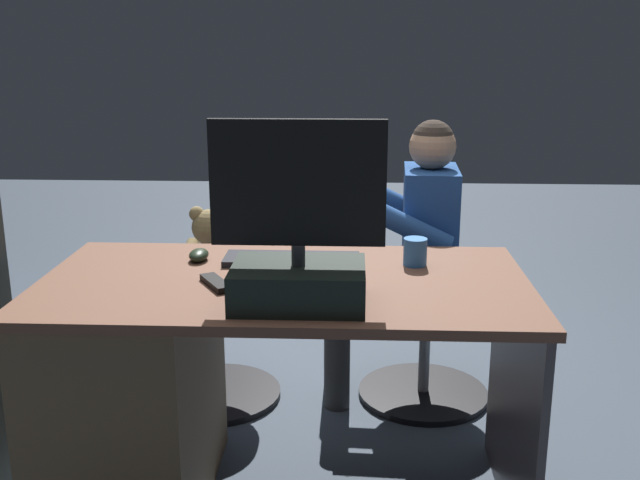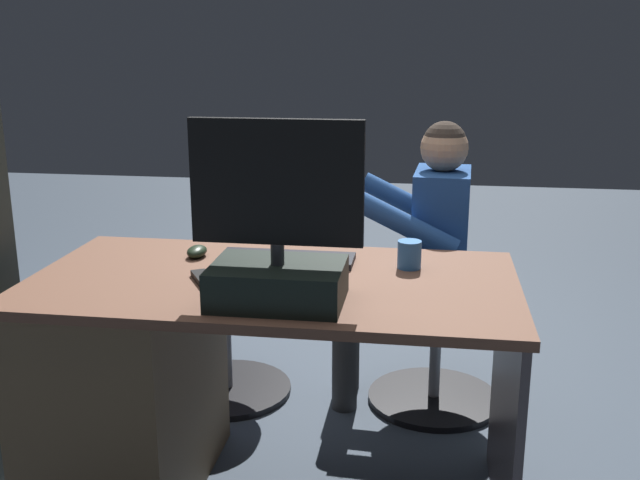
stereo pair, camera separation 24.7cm
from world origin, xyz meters
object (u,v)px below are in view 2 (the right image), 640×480
object	(u,v)px
monitor	(278,253)
keyboard	(287,259)
cup	(409,255)
visitor_chair	(436,337)
tv_remote	(204,279)
desk	(159,375)
person	(417,242)
computer_mouse	(197,251)
teddy_bear	(223,248)
office_chair_teddy	(225,329)

from	to	relation	value
monitor	keyboard	xyz separation A→B (m)	(0.05, -0.37, -0.12)
cup	visitor_chair	xyz separation A→B (m)	(-0.10, -0.57, -0.50)
tv_remote	visitor_chair	distance (m)	1.14
desk	person	world-z (taller)	person
cup	visitor_chair	world-z (taller)	cup
desk	computer_mouse	world-z (taller)	computer_mouse
visitor_chair	person	xyz separation A→B (m)	(0.09, 0.00, 0.38)
cup	monitor	bearing A→B (deg)	46.97
keyboard	visitor_chair	distance (m)	0.87
keyboard	teddy_bear	distance (m)	0.65
teddy_bear	visitor_chair	xyz separation A→B (m)	(-0.84, -0.03, -0.34)
monitor	office_chair_teddy	size ratio (longest dim) A/B	0.93
tv_remote	computer_mouse	bearing A→B (deg)	-98.92
office_chair_teddy	monitor	bearing A→B (deg)	114.65
cup	teddy_bear	bearing A→B (deg)	-36.01
keyboard	computer_mouse	size ratio (longest dim) A/B	4.38
tv_remote	cup	bearing A→B (deg)	170.86
computer_mouse	tv_remote	xyz separation A→B (m)	(-0.10, 0.25, -0.01)
tv_remote	desk	bearing A→B (deg)	-51.98
tv_remote	office_chair_teddy	size ratio (longest dim) A/B	0.29
keyboard	visitor_chair	world-z (taller)	keyboard
office_chair_teddy	person	world-z (taller)	person
cup	person	distance (m)	0.57
monitor	keyboard	size ratio (longest dim) A/B	1.15
keyboard	teddy_bear	xyz separation A→B (m)	(0.36, -0.53, -0.13)
person	teddy_bear	bearing A→B (deg)	2.08
visitor_chair	keyboard	bearing A→B (deg)	49.15
tv_remote	teddy_bear	bearing A→B (deg)	-108.78
desk	office_chair_teddy	bearing A→B (deg)	-91.74
office_chair_teddy	teddy_bear	world-z (taller)	teddy_bear
monitor	computer_mouse	world-z (taller)	monitor
keyboard	visitor_chair	size ratio (longest dim) A/B	0.80
keyboard	cup	bearing A→B (deg)	178.44
teddy_bear	keyboard	bearing A→B (deg)	124.14
tv_remote	teddy_bear	size ratio (longest dim) A/B	0.47
desk	keyboard	distance (m)	0.54
office_chair_teddy	person	bearing A→B (deg)	-177.04
office_chair_teddy	teddy_bear	xyz separation A→B (m)	(0.00, -0.01, 0.33)
person	keyboard	bearing A→B (deg)	54.40
keyboard	teddy_bear	world-z (taller)	teddy_bear
computer_mouse	cup	bearing A→B (deg)	178.24
computer_mouse	cup	world-z (taller)	cup
desk	visitor_chair	world-z (taller)	desk
computer_mouse	keyboard	bearing A→B (deg)	177.99
monitor	office_chair_teddy	distance (m)	1.13
office_chair_teddy	teddy_bear	distance (m)	0.33
cup	office_chair_teddy	xyz separation A→B (m)	(0.74, -0.52, -0.49)
teddy_bear	cup	bearing A→B (deg)	143.99
monitor	tv_remote	world-z (taller)	monitor
desk	monitor	world-z (taller)	monitor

